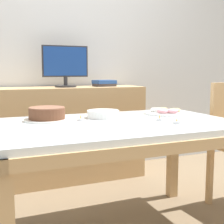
% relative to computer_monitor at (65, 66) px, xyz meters
% --- Properties ---
extents(wall_back, '(8.00, 0.10, 2.60)m').
position_rel_computer_monitor_xyz_m(wall_back, '(0.02, 0.30, 0.23)').
color(wall_back, silver).
rests_on(wall_back, ground).
extents(dining_table, '(1.47, 0.92, 0.72)m').
position_rel_computer_monitor_xyz_m(dining_table, '(0.02, -1.13, -0.44)').
color(dining_table, silver).
rests_on(dining_table, ground).
extents(sideboard, '(1.40, 0.44, 0.88)m').
position_rel_computer_monitor_xyz_m(sideboard, '(0.02, 0.00, -0.63)').
color(sideboard, tan).
rests_on(sideboard, ground).
extents(computer_monitor, '(0.42, 0.20, 0.38)m').
position_rel_computer_monitor_xyz_m(computer_monitor, '(0.00, 0.00, 0.00)').
color(computer_monitor, '#262628').
rests_on(computer_monitor, sideboard).
extents(book_stack, '(0.22, 0.18, 0.06)m').
position_rel_computer_monitor_xyz_m(book_stack, '(0.38, 0.00, -0.16)').
color(book_stack, '#3F3838').
rests_on(book_stack, sideboard).
extents(cake_chocolate_round, '(0.28, 0.28, 0.08)m').
position_rel_computer_monitor_xyz_m(cake_chocolate_round, '(-0.36, -0.93, -0.31)').
color(cake_chocolate_round, white).
rests_on(cake_chocolate_round, dining_table).
extents(pastry_platter, '(0.30, 0.30, 0.04)m').
position_rel_computer_monitor_xyz_m(pastry_platter, '(0.49, -0.94, -0.33)').
color(pastry_platter, white).
rests_on(pastry_platter, dining_table).
extents(plate_stack, '(0.21, 0.21, 0.05)m').
position_rel_computer_monitor_xyz_m(plate_stack, '(0.01, -0.94, -0.32)').
color(plate_stack, white).
rests_on(plate_stack, dining_table).
extents(tealight_near_front, '(0.04, 0.04, 0.04)m').
position_rel_computer_monitor_xyz_m(tealight_near_front, '(0.15, -0.78, -0.34)').
color(tealight_near_front, silver).
rests_on(tealight_near_front, dining_table).
extents(tealight_near_cakes, '(0.04, 0.04, 0.04)m').
position_rel_computer_monitor_xyz_m(tealight_near_cakes, '(0.31, -1.33, -0.34)').
color(tealight_near_cakes, silver).
rests_on(tealight_near_cakes, dining_table).
extents(tealight_left_edge, '(0.04, 0.04, 0.04)m').
position_rel_computer_monitor_xyz_m(tealight_left_edge, '(0.28, -1.19, -0.34)').
color(tealight_left_edge, silver).
rests_on(tealight_left_edge, dining_table).
extents(tealight_right_edge, '(0.04, 0.04, 0.04)m').
position_rel_computer_monitor_xyz_m(tealight_right_edge, '(-0.16, -1.01, -0.34)').
color(tealight_right_edge, silver).
rests_on(tealight_right_edge, dining_table).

